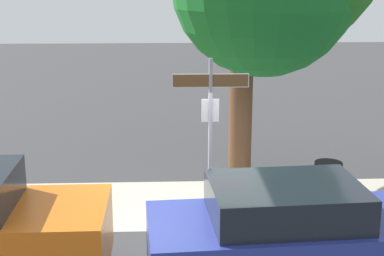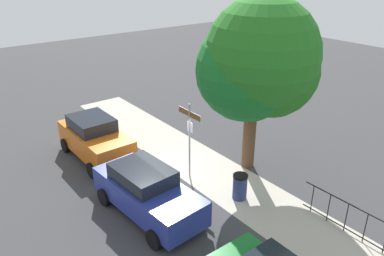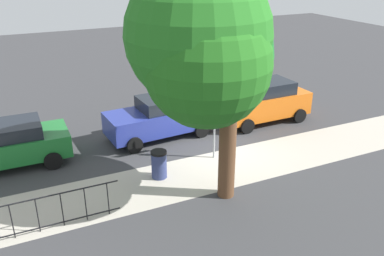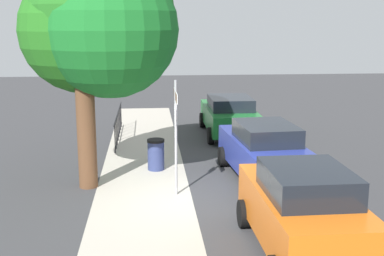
{
  "view_description": "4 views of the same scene",
  "coord_description": "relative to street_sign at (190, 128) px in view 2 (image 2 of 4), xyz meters",
  "views": [
    {
      "loc": [
        -0.43,
        -9.75,
        4.54
      ],
      "look_at": [
        -0.03,
        -0.24,
        2.01
      ],
      "focal_mm": 54.14,
      "sensor_mm": 36.0,
      "label": 1
    },
    {
      "loc": [
        10.85,
        -7.6,
        8.1
      ],
      "look_at": [
        -0.01,
        0.78,
        1.9
      ],
      "focal_mm": 35.35,
      "sensor_mm": 36.0,
      "label": 2
    },
    {
      "loc": [
        6.84,
        12.4,
        7.06
      ],
      "look_at": [
        1.36,
        0.68,
        1.5
      ],
      "focal_mm": 38.1,
      "sensor_mm": 36.0,
      "label": 3
    },
    {
      "loc": [
        -12.73,
        1.13,
        4.66
      ],
      "look_at": [
        -0.21,
        0.02,
        1.95
      ],
      "focal_mm": 47.44,
      "sensor_mm": 36.0,
      "label": 4
    }
  ],
  "objects": [
    {
      "name": "iron_fence",
      "position": [
        6.74,
        1.9,
        -1.55
      ],
      "size": [
        5.16,
        0.04,
        1.07
      ],
      "color": "black",
      "rests_on": "ground_plane"
    },
    {
      "name": "car_blue",
      "position": [
        1.08,
        -2.64,
        -1.23
      ],
      "size": [
        4.5,
        2.21,
        1.72
      ],
      "rotation": [
        0.0,
        0.0,
        0.07
      ],
      "color": "navy",
      "rests_on": "ground_plane"
    },
    {
      "name": "street_sign",
      "position": [
        0.0,
        0.0,
        0.0
      ],
      "size": [
        1.38,
        0.07,
        3.11
      ],
      "color": "#9EA0A5",
      "rests_on": "ground_plane"
    },
    {
      "name": "ground_plane",
      "position": [
        -0.33,
        -0.4,
        -2.11
      ],
      "size": [
        60.0,
        60.0,
        0.0
      ],
      "primitive_type": "plane",
      "color": "#38383A"
    },
    {
      "name": "shade_tree",
      "position": [
        1.47,
        2.05,
        2.57
      ],
      "size": [
        4.36,
        4.45,
        7.06
      ],
      "color": "brown",
      "rests_on": "ground_plane"
    },
    {
      "name": "sidewalk_strip",
      "position": [
        1.67,
        0.9,
        -2.11
      ],
      "size": [
        24.0,
        2.6,
        0.0
      ],
      "primitive_type": "cube",
      "color": "#B0A89A",
      "rests_on": "ground_plane"
    },
    {
      "name": "car_orange",
      "position": [
        -3.76,
        -2.31,
        -1.18
      ],
      "size": [
        4.13,
        2.03,
        1.85
      ],
      "rotation": [
        0.0,
        0.0,
        0.01
      ],
      "color": "orange",
      "rests_on": "ground_plane"
    },
    {
      "name": "trash_bin",
      "position": [
        2.37,
        0.5,
        -1.62
      ],
      "size": [
        0.55,
        0.55,
        0.98
      ],
      "color": "navy",
      "rests_on": "ground_plane"
    }
  ]
}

